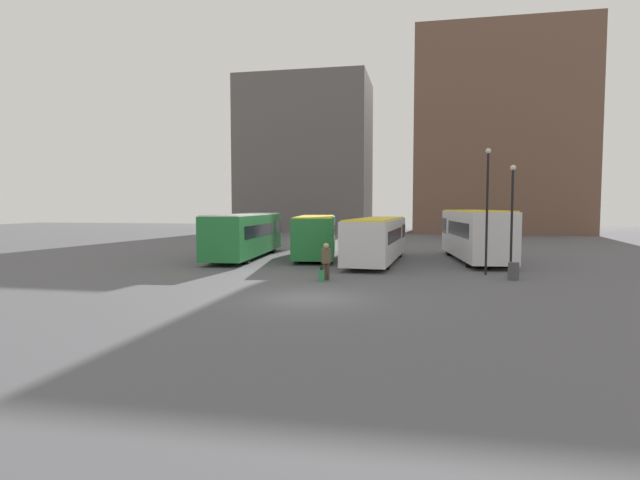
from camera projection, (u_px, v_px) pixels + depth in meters
ground_plane at (308, 299)px, 19.30m from camera, size 160.00×160.00×0.00m
building_block_left at (306, 156)px, 73.68m from camera, size 18.61×12.28×22.04m
building_block_right at (497, 135)px, 68.22m from camera, size 22.32×13.46×26.87m
bus_0 at (246, 234)px, 34.89m from camera, size 3.54×12.26×3.06m
bus_1 at (316, 235)px, 34.98m from camera, size 4.12×10.24×2.91m
bus_2 at (377, 238)px, 31.86m from camera, size 3.21×11.56×2.83m
bus_3 at (475, 233)px, 32.74m from camera, size 3.75×11.50×3.33m
traveler at (326, 258)px, 24.20m from camera, size 0.56×0.56×1.80m
suitcase at (321, 275)px, 23.79m from camera, size 0.37×0.49×0.79m
lamp_post_0 at (487, 202)px, 25.83m from camera, size 0.28×0.28×6.56m
lamp_post_1 at (512, 211)px, 24.95m from camera, size 0.28×0.28×5.63m
trash_bin at (513, 271)px, 24.21m from camera, size 0.52×0.52×0.85m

